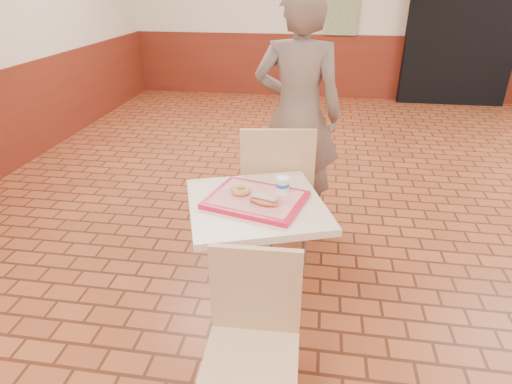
# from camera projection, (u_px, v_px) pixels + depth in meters

# --- Properties ---
(room_shell) EXTENTS (8.01, 10.01, 3.01)m
(room_shell) POSITION_uv_depth(u_px,v_px,m) (495.00, 49.00, 2.10)
(room_shell) COLOR brown
(room_shell) RESTS_ON ground
(wainscot_band) EXTENTS (8.00, 10.00, 1.00)m
(wainscot_band) POSITION_uv_depth(u_px,v_px,m) (453.00, 224.00, 2.55)
(wainscot_band) COLOR maroon
(wainscot_band) RESTS_ON ground
(corridor_doorway) EXTENTS (1.60, 0.22, 2.20)m
(corridor_doorway) POSITION_uv_depth(u_px,v_px,m) (462.00, 31.00, 6.43)
(corridor_doorway) COLOR black
(corridor_doorway) RESTS_ON ground
(main_table) EXTENTS (0.70, 0.70, 0.74)m
(main_table) POSITION_uv_depth(u_px,v_px,m) (256.00, 240.00, 2.39)
(main_table) COLOR beige
(main_table) RESTS_ON ground
(chair_main_front) EXTENTS (0.40, 0.40, 0.84)m
(chair_main_front) POSITION_uv_depth(u_px,v_px,m) (253.00, 336.00, 1.79)
(chair_main_front) COLOR tan
(chair_main_front) RESTS_ON ground
(chair_main_back) EXTENTS (0.52, 0.52, 1.00)m
(chair_main_back) POSITION_uv_depth(u_px,v_px,m) (276.00, 187.00, 2.87)
(chair_main_back) COLOR tan
(chair_main_back) RESTS_ON ground
(customer) EXTENTS (0.67, 0.46, 1.80)m
(customer) POSITION_uv_depth(u_px,v_px,m) (298.00, 116.00, 3.17)
(customer) COLOR #736359
(customer) RESTS_ON ground
(serving_tray) EXTENTS (0.49, 0.38, 0.03)m
(serving_tray) POSITION_uv_depth(u_px,v_px,m) (256.00, 200.00, 2.27)
(serving_tray) COLOR red
(serving_tray) RESTS_ON main_table
(ring_donut) EXTENTS (0.14, 0.14, 0.03)m
(ring_donut) POSITION_uv_depth(u_px,v_px,m) (241.00, 190.00, 2.30)
(ring_donut) COLOR #C98049
(ring_donut) RESTS_ON serving_tray
(long_john_donut) EXTENTS (0.17, 0.12, 0.05)m
(long_john_donut) POSITION_uv_depth(u_px,v_px,m) (264.00, 200.00, 2.19)
(long_john_donut) COLOR #D5753E
(long_john_donut) RESTS_ON serving_tray
(paper_cup) EXTENTS (0.07, 0.07, 0.09)m
(paper_cup) POSITION_uv_depth(u_px,v_px,m) (282.00, 185.00, 2.29)
(paper_cup) COLOR white
(paper_cup) RESTS_ON serving_tray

